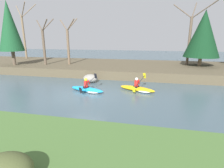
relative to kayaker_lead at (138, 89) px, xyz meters
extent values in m
plane|color=#425660|center=(-3.60, -1.55, -0.20)|extent=(90.00, 90.00, 0.00)
cube|color=brown|center=(-3.60, 7.68, 0.22)|extent=(44.00, 9.50, 0.83)
cylinder|color=brown|center=(-14.14, 4.36, 1.42)|extent=(0.36, 0.36, 1.58)
cone|color=#194C28|center=(-14.14, 4.36, 4.80)|extent=(2.53, 2.53, 5.19)
cylinder|color=#7A664C|center=(6.01, 8.08, 1.12)|extent=(0.36, 0.36, 0.97)
cone|color=#0F3319|center=(6.01, 8.08, 4.00)|extent=(3.60, 3.60, 4.79)
cylinder|color=#7A664C|center=(-17.32, 10.49, 3.59)|extent=(0.28, 0.28, 5.92)
cylinder|color=#7A664C|center=(-18.34, 11.35, 7.33)|extent=(2.16, 1.84, 1.96)
cylinder|color=#7A664C|center=(-16.24, 9.58, 7.21)|extent=(2.27, 1.93, 1.72)
cylinder|color=#7A664C|center=(-16.90, 11.66, 7.44)|extent=(0.98, 2.45, 2.18)
cylinder|color=brown|center=(-10.99, 5.49, 2.57)|extent=(0.28, 0.28, 3.87)
cylinder|color=brown|center=(-11.65, 6.05, 4.97)|extent=(1.46, 1.25, 1.31)
cylinder|color=brown|center=(-10.28, 4.89, 4.89)|extent=(1.53, 1.31, 1.16)
cylinder|color=brown|center=(-10.71, 6.25, 5.04)|extent=(0.69, 1.64, 1.45)
cylinder|color=brown|center=(-8.47, 6.36, 2.59)|extent=(0.28, 0.28, 3.92)
cylinder|color=brown|center=(-9.14, 6.93, 5.02)|extent=(1.47, 1.26, 1.33)
cylinder|color=brown|center=(-7.75, 5.76, 4.94)|extent=(1.54, 1.32, 1.17)
cylinder|color=brown|center=(-8.18, 7.14, 5.09)|extent=(0.69, 1.66, 1.47)
cylinder|color=brown|center=(4.83, 8.66, 3.21)|extent=(0.28, 0.28, 5.16)
cylinder|color=brown|center=(3.94, 9.41, 6.45)|extent=(1.90, 1.62, 1.72)
cylinder|color=brown|center=(5.77, 7.87, 6.35)|extent=(1.99, 1.70, 1.51)
cylinder|color=brown|center=(5.20, 9.69, 6.55)|extent=(0.87, 2.15, 1.91)
ellipsoid|color=yellow|center=(-0.11, 0.04, -0.03)|extent=(2.75, 1.46, 0.34)
cone|color=yellow|center=(1.06, -0.37, -0.01)|extent=(0.40, 0.30, 0.20)
cylinder|color=black|center=(-0.16, 0.06, 0.12)|extent=(0.61, 0.61, 0.08)
cylinder|color=red|center=(-0.16, 0.06, 0.37)|extent=(0.38, 0.38, 0.42)
sphere|color=white|center=(-0.16, 0.06, 0.69)|extent=(0.29, 0.29, 0.23)
cylinder|color=red|center=(0.02, 0.25, 0.45)|extent=(0.16, 0.24, 0.35)
cylinder|color=red|center=(-0.14, -0.20, 0.45)|extent=(0.16, 0.24, 0.35)
cylinder|color=black|center=(0.06, -0.02, 0.49)|extent=(0.67, 1.82, 0.65)
cube|color=yellow|center=(0.37, 0.88, 0.80)|extent=(0.24, 0.22, 0.41)
cube|color=yellow|center=(-0.26, -0.92, 0.18)|extent=(0.24, 0.22, 0.41)
ellipsoid|color=white|center=(0.41, -0.14, -0.11)|extent=(1.27, 1.03, 0.18)
ellipsoid|color=#1993D6|center=(-3.66, -0.91, -0.03)|extent=(2.76, 1.28, 0.34)
cone|color=#1993D6|center=(-2.46, -1.23, -0.01)|extent=(0.39, 0.28, 0.20)
cylinder|color=black|center=(-3.71, -0.90, 0.12)|extent=(0.59, 0.59, 0.08)
cylinder|color=red|center=(-3.71, -0.90, 0.37)|extent=(0.37, 0.37, 0.42)
sphere|color=yellow|center=(-3.71, -0.90, 0.69)|extent=(0.28, 0.28, 0.23)
cylinder|color=red|center=(-3.55, -0.69, 0.45)|extent=(0.15, 0.24, 0.35)
cylinder|color=red|center=(-3.67, -1.16, 0.45)|extent=(0.15, 0.24, 0.35)
cylinder|color=black|center=(-3.49, -0.96, 0.49)|extent=(0.53, 1.86, 0.65)
cube|color=black|center=(-3.24, -0.04, 0.80)|extent=(0.23, 0.20, 0.41)
cube|color=black|center=(-3.73, -1.88, 0.18)|extent=(0.23, 0.20, 0.41)
ellipsoid|color=white|center=(-3.13, -1.05, -0.11)|extent=(1.24, 0.96, 0.18)
ellipsoid|color=gray|center=(-4.29, 1.75, 0.17)|extent=(1.29, 1.01, 0.73)
camera|label=1|loc=(0.71, -12.41, 3.59)|focal=28.00mm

